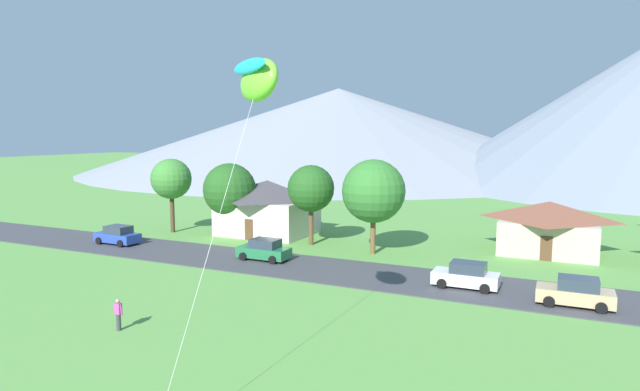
% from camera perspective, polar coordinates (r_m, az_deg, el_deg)
% --- Properties ---
extents(road_strip, '(160.00, 6.98, 0.08)m').
position_cam_1_polar(road_strip, '(38.28, 6.15, -8.58)').
color(road_strip, '#424247').
rests_on(road_strip, ground).
extents(mountain_east_ridge, '(132.74, 132.74, 21.94)m').
position_cam_1_polar(mountain_east_ridge, '(145.54, 2.00, 7.10)').
color(mountain_east_ridge, '#8E939E').
rests_on(mountain_east_ridge, ground).
extents(house_leftmost, '(9.28, 7.57, 5.41)m').
position_cam_1_polar(house_leftmost, '(53.55, -5.63, -1.14)').
color(house_leftmost, beige).
rests_on(house_leftmost, ground).
extents(house_left_center, '(8.21, 7.26, 4.37)m').
position_cam_1_polar(house_left_center, '(49.07, 23.30, -3.03)').
color(house_left_center, beige).
rests_on(house_left_center, ground).
extents(tree_near_left, '(5.23, 5.23, 7.16)m').
position_cam_1_polar(tree_near_left, '(53.11, -9.67, 0.61)').
color(tree_near_left, brown).
rests_on(tree_near_left, ground).
extents(tree_left_of_center, '(4.09, 4.09, 7.53)m').
position_cam_1_polar(tree_left_of_center, '(55.88, -15.67, 1.70)').
color(tree_left_of_center, '#4C3823').
rests_on(tree_left_of_center, ground).
extents(tree_center, '(4.23, 4.23, 7.27)m').
position_cam_1_polar(tree_center, '(47.74, -0.98, 0.73)').
color(tree_center, brown).
rests_on(tree_center, ground).
extents(tree_right_of_center, '(5.30, 5.30, 7.96)m').
position_cam_1_polar(tree_right_of_center, '(44.32, 5.75, 0.45)').
color(tree_right_of_center, brown).
rests_on(tree_right_of_center, ground).
extents(parked_car_green_west_end, '(4.22, 2.11, 1.68)m').
position_cam_1_polar(parked_car_green_west_end, '(42.65, -6.01, -5.83)').
color(parked_car_green_west_end, '#237042').
rests_on(parked_car_green_west_end, road_strip).
extents(parked_car_white_mid_west, '(4.20, 2.08, 1.68)m').
position_cam_1_polar(parked_car_white_mid_west, '(36.33, 15.42, -8.28)').
color(parked_car_white_mid_west, white).
rests_on(parked_car_white_mid_west, road_strip).
extents(parked_car_tan_mid_east, '(4.22, 2.11, 1.68)m').
position_cam_1_polar(parked_car_tan_mid_east, '(34.88, 25.73, -9.35)').
color(parked_car_tan_mid_east, tan).
rests_on(parked_car_tan_mid_east, road_strip).
extents(parked_car_blue_east_end, '(4.26, 2.19, 1.68)m').
position_cam_1_polar(parked_car_blue_east_end, '(51.71, -20.88, -4.01)').
color(parked_car_blue_east_end, '#2847A8').
rests_on(parked_car_blue_east_end, road_strip).
extents(kite_flyer_with_kite, '(3.08, 6.97, 13.11)m').
position_cam_1_polar(kite_flyer_with_kite, '(21.19, -6.88, 11.61)').
color(kite_flyer_with_kite, navy).
rests_on(kite_flyer_with_kite, ground).
extents(watcher_person, '(0.56, 0.24, 1.68)m').
position_cam_1_polar(watcher_person, '(29.84, -20.82, -11.79)').
color(watcher_person, '#3D3D42').
rests_on(watcher_person, ground).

